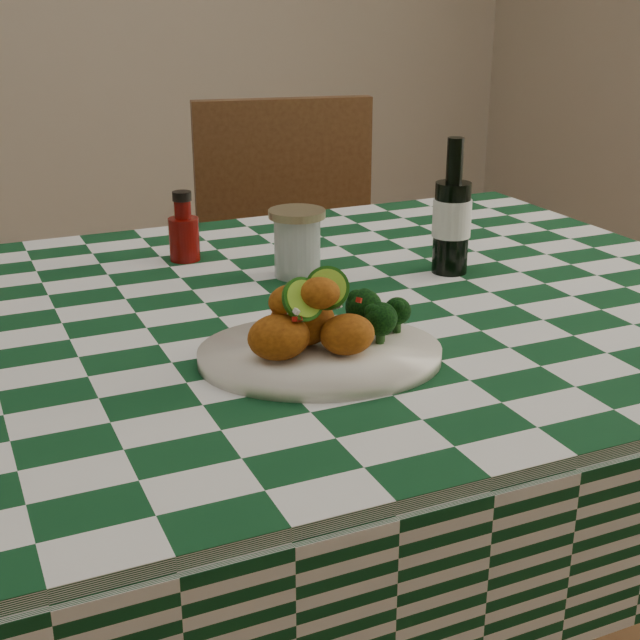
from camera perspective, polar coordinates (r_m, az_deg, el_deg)
name	(u,v)px	position (r m, az deg, el deg)	size (l,w,h in m)	color
dining_table	(229,553)	(1.44, -5.86, -14.59)	(1.66, 1.06, 0.79)	#0F3C1D
plate	(320,355)	(1.10, 0.00, -2.24)	(0.30, 0.24, 0.02)	white
fried_chicken_pile	(316,314)	(1.08, -0.26, 0.39)	(0.14, 0.10, 0.09)	#A4560F
broccoli_side	(386,313)	(1.14, 4.27, 0.45)	(0.07, 0.07, 0.05)	black
ketchup_bottle	(184,226)	(1.51, -8.73, 5.96)	(0.05, 0.05, 0.12)	#600804
mason_jar	(297,243)	(1.41, -1.47, 4.94)	(0.09, 0.09, 0.11)	#B2BCBA
beer_bottle	(452,207)	(1.43, 8.47, 7.20)	(0.06, 0.06, 0.22)	black
wooden_chair_right	(301,314)	(2.13, -1.21, 0.38)	(0.44, 0.46, 0.97)	#472814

